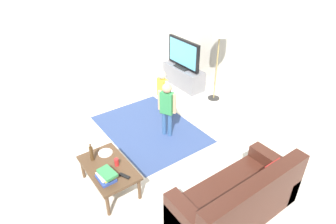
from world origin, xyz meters
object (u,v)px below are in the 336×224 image
Objects in this scene: tv at (183,54)px; bottle at (92,153)px; child_center at (167,105)px; book_stack at (107,175)px; tv_stand at (183,77)px; plate at (105,153)px; tv_remote at (125,176)px; floor_lamp at (220,34)px; couch at (240,202)px; soda_can at (117,162)px; child_near_tv at (162,89)px; coffee_table at (108,169)px.

tv reaches higher than bottle.
child_center is 1.83m from book_stack.
tv_stand is 5.45× the size of plate.
book_stack is 1.76× the size of tv_remote.
floor_lamp reaches higher than bottle.
soda_can is at bearing -144.34° from couch.
child_near_tv is 0.75m from child_center.
tv is 3.68× the size of book_stack.
couch reaches higher than bottle.
tv_stand is 1.09× the size of child_center.
tv_remote is at bearing -51.16° from tv_stand.
plate is at bearing -149.44° from couch.
floor_lamp is at bearing 141.85° from couch.
soda_can is 0.35m from plate.
book_stack reaches higher than plate.
child_near_tv is 2.17m from soda_can.
bottle is at bearing -78.89° from child_center.
couch is 2.11m from plate.
bottle is 0.65m from tv_remote.
tv is at bearing -169.91° from floor_lamp.
tv_remote is at bearing 65.48° from book_stack.
plate is (-1.82, -1.07, 0.14)m from couch.
child_center is (1.49, -1.59, 0.42)m from tv_stand.
floor_lamp reaches higher than child_near_tv.
tv_remote is (0.92, -1.40, -0.23)m from child_center.
tv is 1.00× the size of child_center.
child_near_tv is at bearing 126.71° from book_stack.
child_center is 3.69× the size of book_stack.
soda_can is (1.17, -3.12, -1.06)m from floor_lamp.
child_center is at bearing -73.45° from floor_lamp.
tv_remote is at bearing -50.97° from tv.
child_center reaches higher than couch.
coffee_table is (2.09, -3.09, 0.13)m from tv_stand.
tv_remote is 0.77× the size of plate.
tv_remote is (2.41, -2.97, -0.42)m from tv.
coffee_table is at bearing -55.94° from child_near_tv.
tv_stand is at bearing 90.00° from tv.
child_center is at bearing -28.27° from child_near_tv.
couch is 1.63× the size of child_center.
tv is 3.66m from soda_can.
floor_lamp is at bearing 10.09° from tv.
soda_can is at bearing -54.07° from tv.
bottle is (-0.28, -0.12, 0.17)m from coffee_table.
tv_stand is 3.69m from bottle.
bottle reaches higher than soda_can.
bottle reaches higher than coffee_table.
bottle is (-0.50, 0.00, 0.06)m from book_stack.
soda_can is (-0.17, 0.24, -0.01)m from book_stack.
tv_stand reaches higher than plate.
child_near_tv is 4.57× the size of plate.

